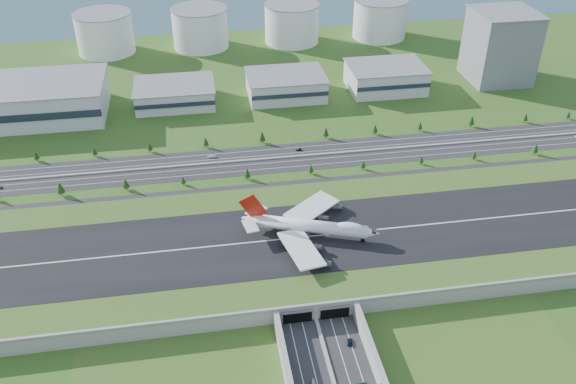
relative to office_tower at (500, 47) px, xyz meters
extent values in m
plane|color=#2A4B17|center=(-200.00, -195.00, -27.50)|extent=(1200.00, 1200.00, 0.00)
cube|color=gray|center=(-200.00, -195.00, -23.50)|extent=(520.00, 100.00, 8.00)
cube|color=#386021|center=(-200.00, -195.00, -19.42)|extent=(520.00, 100.00, 0.16)
cube|color=black|center=(-200.00, -195.00, -19.28)|extent=(520.00, 58.00, 0.12)
cube|color=silver|center=(-200.00, -195.00, -19.20)|extent=(520.00, 0.90, 0.02)
cube|color=gray|center=(-200.00, -244.40, -18.90)|extent=(520.00, 1.20, 1.20)
cube|color=black|center=(-208.50, -245.20, -24.30)|extent=(13.00, 1.20, 6.00)
cube|color=black|center=(-191.50, -245.20, -24.30)|extent=(13.00, 1.20, 6.00)
cube|color=#28282B|center=(-200.00, -100.00, -27.44)|extent=(560.00, 36.00, 0.12)
cylinder|color=#3D2819|center=(-327.50, -122.00, -25.99)|extent=(0.50, 0.50, 3.02)
cone|color=#113E11|center=(-327.50, -122.00, -22.12)|extent=(4.70, 4.70, 6.05)
cylinder|color=#3D2819|center=(-290.21, -122.00, -26.18)|extent=(0.50, 0.50, 2.64)
cone|color=#113E11|center=(-290.21, -122.00, -22.81)|extent=(4.11, 4.11, 5.28)
cylinder|color=#3D2819|center=(-256.60, -122.00, -26.51)|extent=(0.50, 0.50, 1.98)
cone|color=#113E11|center=(-256.60, -122.00, -23.97)|extent=(3.09, 3.09, 3.97)
cylinder|color=#3D2819|center=(-217.77, -122.00, -26.21)|extent=(0.50, 0.50, 2.59)
cone|color=#113E11|center=(-217.77, -122.00, -22.90)|extent=(4.03, 4.03, 5.18)
cylinder|color=#3D2819|center=(-178.18, -122.00, -26.38)|extent=(0.50, 0.50, 2.25)
cone|color=#113E11|center=(-178.18, -122.00, -23.50)|extent=(3.50, 3.50, 4.50)
cylinder|color=#3D2819|center=(-144.93, -122.00, -26.43)|extent=(0.50, 0.50, 2.15)
cone|color=#113E11|center=(-144.93, -122.00, -23.69)|extent=(3.34, 3.34, 4.29)
cylinder|color=#3D2819|center=(-106.70, -122.00, -26.48)|extent=(0.50, 0.50, 2.04)
cone|color=#113E11|center=(-106.70, -122.00, -23.88)|extent=(3.17, 3.17, 4.08)
cylinder|color=#3D2819|center=(-71.13, -122.00, -26.40)|extent=(0.50, 0.50, 2.19)
cone|color=#113E11|center=(-71.13, -122.00, -23.61)|extent=(3.41, 3.41, 4.38)
cylinder|color=#3D2819|center=(-29.09, -122.00, -26.16)|extent=(0.50, 0.50, 2.67)
cone|color=#113E11|center=(-29.09, -122.00, -22.75)|extent=(4.16, 4.16, 5.34)
cylinder|color=#3D2819|center=(-348.85, -78.00, -26.37)|extent=(0.50, 0.50, 2.25)
cone|color=#113E11|center=(-348.85, -78.00, -23.50)|extent=(3.50, 3.50, 4.51)
cylinder|color=#3D2819|center=(-312.60, -78.00, -26.42)|extent=(0.50, 0.50, 2.17)
cone|color=#113E11|center=(-312.60, -78.00, -23.64)|extent=(3.38, 3.38, 4.34)
cylinder|color=#3D2819|center=(-277.37, -78.00, -26.32)|extent=(0.50, 0.50, 2.37)
cone|color=#113E11|center=(-277.37, -78.00, -23.30)|extent=(3.68, 3.68, 4.73)
cylinder|color=#3D2819|center=(-240.75, -78.00, -26.24)|extent=(0.50, 0.50, 2.52)
cone|color=#113E11|center=(-240.75, -78.00, -23.03)|extent=(3.91, 3.91, 5.03)
cylinder|color=#3D2819|center=(-203.00, -78.00, -26.05)|extent=(0.50, 0.50, 2.89)
cone|color=#113E11|center=(-203.00, -78.00, -22.36)|extent=(4.50, 4.50, 5.79)
cylinder|color=#3D2819|center=(-159.20, -78.00, -26.14)|extent=(0.50, 0.50, 2.73)
cone|color=#113E11|center=(-159.20, -78.00, -22.65)|extent=(4.24, 4.24, 5.46)
cylinder|color=#3D2819|center=(-124.44, -78.00, -26.26)|extent=(0.50, 0.50, 2.48)
cone|color=#113E11|center=(-124.44, -78.00, -23.09)|extent=(3.86, 3.86, 4.97)
cylinder|color=#3D2819|center=(-91.95, -78.00, -26.38)|extent=(0.50, 0.50, 2.24)
cone|color=#113E11|center=(-91.95, -78.00, -23.51)|extent=(3.49, 3.49, 4.49)
cylinder|color=#3D2819|center=(-54.04, -78.00, -26.10)|extent=(0.50, 0.50, 2.81)
cone|color=#113E11|center=(-54.04, -78.00, -22.51)|extent=(4.37, 4.37, 5.62)
cylinder|color=#3D2819|center=(-13.13, -78.00, -26.30)|extent=(0.50, 0.50, 2.39)
cone|color=#113E11|center=(-13.13, -78.00, -23.24)|extent=(3.73, 3.73, 4.79)
cylinder|color=#3D2819|center=(20.11, -78.00, -26.45)|extent=(0.50, 0.50, 2.09)
cone|color=#113E11|center=(20.11, -78.00, -23.78)|extent=(3.25, 3.25, 4.18)
cube|color=silver|center=(-370.00, -10.00, -15.00)|extent=(120.00, 60.00, 25.00)
cube|color=silver|center=(-260.00, -5.00, -20.00)|extent=(58.00, 42.00, 15.00)
cube|color=silver|center=(-175.00, -5.00, -19.00)|extent=(58.00, 42.00, 17.00)
cube|color=silver|center=(-95.00, -5.00, -18.00)|extent=(58.00, 42.00, 19.00)
cube|color=slate|center=(0.00, 0.00, 0.00)|extent=(46.00, 46.00, 55.00)
cylinder|color=white|center=(-320.00, 115.00, -10.00)|extent=(50.00, 50.00, 35.00)
cylinder|color=white|center=(-235.00, 115.00, -10.00)|extent=(50.00, 50.00, 35.00)
cylinder|color=white|center=(-150.00, 115.00, -10.00)|extent=(50.00, 50.00, 35.00)
cylinder|color=white|center=(-65.00, 115.00, -10.00)|extent=(50.00, 50.00, 35.00)
cylinder|color=white|center=(-192.70, -194.42, -13.24)|extent=(56.64, 25.65, 6.60)
cone|color=white|center=(-163.55, -204.83, -13.24)|extent=(10.00, 9.00, 6.60)
cone|color=white|center=(-221.86, -184.01, -12.82)|extent=(11.94, 9.69, 6.60)
ellipsoid|color=white|center=(-174.20, -201.02, -10.86)|extent=(14.99, 9.58, 4.06)
cube|color=white|center=(-200.55, -210.24, -14.27)|extent=(19.75, 33.12, 1.63)
cube|color=white|center=(-188.75, -177.20, -14.27)|extent=(32.62, 29.75, 1.63)
cylinder|color=#38383D|center=(-192.23, -207.73, -16.54)|extent=(6.09, 4.72, 3.10)
cylinder|color=#38383D|center=(-190.39, -220.44, -16.54)|extent=(6.09, 4.72, 3.10)
cylinder|color=#38383D|center=(-183.91, -184.41, -16.54)|extent=(6.09, 4.72, 3.10)
cylinder|color=#38383D|center=(-174.42, -175.74, -16.54)|extent=(6.09, 4.72, 3.10)
cube|color=white|center=(-223.14, -190.67, -12.00)|extent=(8.13, 12.28, 0.62)
cube|color=white|center=(-218.63, -178.04, -12.00)|extent=(12.66, 12.07, 0.62)
cube|color=#AD1A0C|center=(-220.89, -184.35, -4.98)|extent=(14.17, 5.82, 15.47)
cylinder|color=black|center=(-167.59, -203.38, -18.65)|extent=(1.96, 0.72, 1.96)
cylinder|color=black|center=(-197.70, -196.14, -18.65)|extent=(1.96, 0.72, 1.96)
cylinder|color=black|center=(-195.48, -189.92, -18.65)|extent=(1.96, 0.72, 1.96)
cylinder|color=black|center=(-203.53, -194.06, -18.65)|extent=(1.96, 0.72, 1.96)
cylinder|color=black|center=(-201.31, -187.84, -18.65)|extent=(1.96, 0.72, 1.96)
imported|color=silver|center=(-208.16, -279.75, -26.67)|extent=(2.20, 4.33, 1.41)
imported|color=#0A1B36|center=(-188.36, -261.26, -26.73)|extent=(3.28, 5.10, 1.31)
imported|color=black|center=(-180.42, -91.97, -26.73)|extent=(4.05, 1.67, 1.31)
imported|color=white|center=(-237.90, -92.14, -26.60)|extent=(5.80, 3.80, 1.56)
camera|label=1|loc=(-244.38, -437.52, 171.76)|focal=38.00mm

